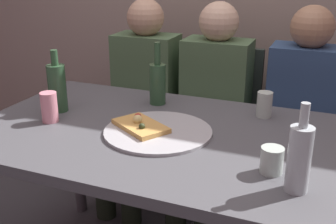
{
  "coord_description": "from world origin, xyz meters",
  "views": [
    {
      "loc": [
        0.56,
        -1.33,
        1.38
      ],
      "look_at": [
        -0.01,
        0.08,
        0.81
      ],
      "focal_mm": 44.17,
      "sensor_mm": 36.0,
      "label": 1
    }
  ],
  "objects_px": {
    "beer_bottle": "(299,157)",
    "dining_table": "(164,151)",
    "tumbler_far": "(264,104)",
    "pizza_tray": "(158,132)",
    "guest_in_sweater": "(140,94)",
    "soda_can": "(49,107)",
    "chair_left": "(151,107)",
    "wine_bottle": "(57,87)",
    "guest_in_beanie": "(211,104)",
    "chair_right": "(301,128)",
    "pizza_slice_last": "(140,125)",
    "guest_by_wall": "(301,115)",
    "water_bottle": "(157,82)",
    "tumbler_near": "(272,160)",
    "chair_middle": "(218,116)"
  },
  "relations": [
    {
      "from": "soda_can",
      "to": "chair_left",
      "type": "height_order",
      "value": "chair_left"
    },
    {
      "from": "pizza_tray",
      "to": "chair_middle",
      "type": "relative_size",
      "value": 0.45
    },
    {
      "from": "guest_by_wall",
      "to": "pizza_tray",
      "type": "bearing_deg",
      "value": 57.09
    },
    {
      "from": "pizza_tray",
      "to": "tumbler_near",
      "type": "distance_m",
      "value": 0.47
    },
    {
      "from": "beer_bottle",
      "to": "pizza_tray",
      "type": "bearing_deg",
      "value": 156.5
    },
    {
      "from": "chair_left",
      "to": "beer_bottle",
      "type": "bearing_deg",
      "value": 130.88
    },
    {
      "from": "tumbler_far",
      "to": "soda_can",
      "type": "height_order",
      "value": "soda_can"
    },
    {
      "from": "beer_bottle",
      "to": "dining_table",
      "type": "bearing_deg",
      "value": 153.93
    },
    {
      "from": "wine_bottle",
      "to": "soda_can",
      "type": "bearing_deg",
      "value": -69.72
    },
    {
      "from": "water_bottle",
      "to": "chair_left",
      "type": "distance_m",
      "value": 0.72
    },
    {
      "from": "pizza_tray",
      "to": "chair_middle",
      "type": "distance_m",
      "value": 0.9
    },
    {
      "from": "pizza_slice_last",
      "to": "beer_bottle",
      "type": "bearing_deg",
      "value": -20.51
    },
    {
      "from": "wine_bottle",
      "to": "beer_bottle",
      "type": "xyz_separation_m",
      "value": [
        1.02,
        -0.29,
        -0.0
      ]
    },
    {
      "from": "pizza_slice_last",
      "to": "tumbler_far",
      "type": "distance_m",
      "value": 0.53
    },
    {
      "from": "tumbler_near",
      "to": "wine_bottle",
      "type": "bearing_deg",
      "value": 167.21
    },
    {
      "from": "wine_bottle",
      "to": "water_bottle",
      "type": "distance_m",
      "value": 0.43
    },
    {
      "from": "pizza_tray",
      "to": "guest_in_sweater",
      "type": "bearing_deg",
      "value": 120.6
    },
    {
      "from": "dining_table",
      "to": "wine_bottle",
      "type": "relative_size",
      "value": 5.59
    },
    {
      "from": "chair_right",
      "to": "guest_in_sweater",
      "type": "relative_size",
      "value": 0.77
    },
    {
      "from": "beer_bottle",
      "to": "guest_in_beanie",
      "type": "bearing_deg",
      "value": 119.11
    },
    {
      "from": "pizza_tray",
      "to": "guest_in_sweater",
      "type": "distance_m",
      "value": 0.84
    },
    {
      "from": "beer_bottle",
      "to": "tumbler_near",
      "type": "bearing_deg",
      "value": 135.96
    },
    {
      "from": "wine_bottle",
      "to": "tumbler_far",
      "type": "relative_size",
      "value": 2.51
    },
    {
      "from": "dining_table",
      "to": "chair_middle",
      "type": "height_order",
      "value": "chair_middle"
    },
    {
      "from": "pizza_slice_last",
      "to": "guest_by_wall",
      "type": "distance_m",
      "value": 0.91
    },
    {
      "from": "chair_left",
      "to": "guest_by_wall",
      "type": "height_order",
      "value": "guest_by_wall"
    },
    {
      "from": "water_bottle",
      "to": "guest_in_beanie",
      "type": "relative_size",
      "value": 0.24
    },
    {
      "from": "tumbler_far",
      "to": "beer_bottle",
      "type": "bearing_deg",
      "value": -71.37
    },
    {
      "from": "tumbler_far",
      "to": "chair_left",
      "type": "relative_size",
      "value": 0.12
    },
    {
      "from": "dining_table",
      "to": "soda_can",
      "type": "distance_m",
      "value": 0.49
    },
    {
      "from": "pizza_tray",
      "to": "tumbler_far",
      "type": "xyz_separation_m",
      "value": [
        0.34,
        0.33,
        0.05
      ]
    },
    {
      "from": "wine_bottle",
      "to": "chair_middle",
      "type": "xyz_separation_m",
      "value": [
        0.49,
        0.8,
        -0.35
      ]
    },
    {
      "from": "wine_bottle",
      "to": "guest_in_beanie",
      "type": "relative_size",
      "value": 0.23
    },
    {
      "from": "soda_can",
      "to": "tumbler_near",
      "type": "bearing_deg",
      "value": -6.04
    },
    {
      "from": "beer_bottle",
      "to": "water_bottle",
      "type": "distance_m",
      "value": 0.85
    },
    {
      "from": "guest_in_beanie",
      "to": "chair_right",
      "type": "bearing_deg",
      "value": -161.95
    },
    {
      "from": "pizza_slice_last",
      "to": "chair_left",
      "type": "bearing_deg",
      "value": 111.98
    },
    {
      "from": "pizza_slice_last",
      "to": "soda_can",
      "type": "relative_size",
      "value": 2.09
    },
    {
      "from": "beer_bottle",
      "to": "tumbler_far",
      "type": "distance_m",
      "value": 0.59
    },
    {
      "from": "wine_bottle",
      "to": "tumbler_far",
      "type": "height_order",
      "value": "wine_bottle"
    },
    {
      "from": "tumbler_near",
      "to": "guest_in_sweater",
      "type": "height_order",
      "value": "guest_in_sweater"
    },
    {
      "from": "chair_left",
      "to": "soda_can",
      "type": "bearing_deg",
      "value": 88.39
    },
    {
      "from": "tumbler_far",
      "to": "guest_by_wall",
      "type": "bearing_deg",
      "value": 72.22
    },
    {
      "from": "pizza_slice_last",
      "to": "soda_can",
      "type": "bearing_deg",
      "value": -172.54
    },
    {
      "from": "tumbler_near",
      "to": "chair_right",
      "type": "distance_m",
      "value": 1.06
    },
    {
      "from": "beer_bottle",
      "to": "soda_can",
      "type": "bearing_deg",
      "value": 169.9
    },
    {
      "from": "chair_right",
      "to": "guest_in_beanie",
      "type": "distance_m",
      "value": 0.51
    },
    {
      "from": "water_bottle",
      "to": "chair_right",
      "type": "distance_m",
      "value": 0.89
    },
    {
      "from": "tumbler_near",
      "to": "tumbler_far",
      "type": "height_order",
      "value": "tumbler_far"
    },
    {
      "from": "guest_by_wall",
      "to": "beer_bottle",
      "type": "bearing_deg",
      "value": 93.73
    }
  ]
}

